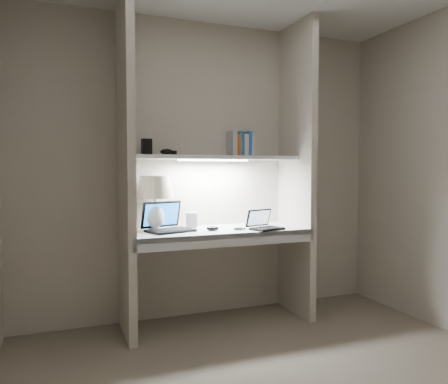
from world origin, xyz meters
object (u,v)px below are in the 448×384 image
table_lamp (155,194)px  speaker (191,220)px  book_row (241,145)px  laptop_main (167,224)px  laptop_netbook (264,225)px

table_lamp → speaker: 0.39m
speaker → book_row: bearing=24.1°
laptop_main → book_row: (0.70, 0.16, 0.64)m
laptop_main → table_lamp: bearing=122.3°
table_lamp → book_row: size_ratio=2.00×
laptop_main → book_row: 0.96m
speaker → book_row: (0.46, 0.04, 0.63)m
book_row → speaker: bearing=-175.4°
table_lamp → laptop_netbook: bearing=-17.2°
laptop_main → laptop_netbook: bearing=-30.5°
table_lamp → laptop_main: table_lamp is taller
laptop_netbook → speaker: bearing=132.2°
speaker → table_lamp: bearing=-150.5°
laptop_main → speaker: bearing=11.3°
laptop_main → laptop_netbook: laptop_main is taller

